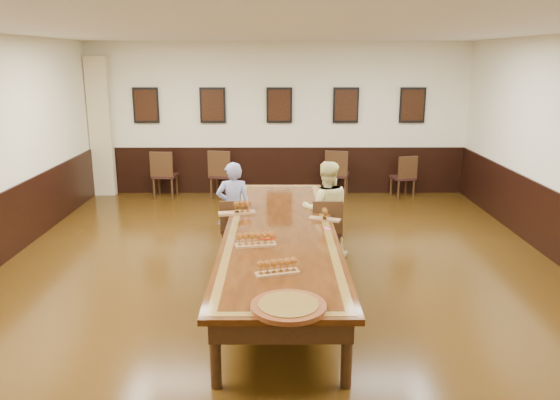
{
  "coord_description": "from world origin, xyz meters",
  "views": [
    {
      "loc": [
        -0.02,
        -6.63,
        2.86
      ],
      "look_at": [
        0.0,
        0.5,
        1.0
      ],
      "focal_mm": 35.0,
      "sensor_mm": 36.0,
      "label": 1
    }
  ],
  "objects_px": {
    "carved_platter": "(289,306)",
    "spare_chair_c": "(337,173)",
    "chair_woman": "(326,229)",
    "person_woman": "(326,210)",
    "spare_chair_d": "(403,176)",
    "conference_table": "(280,239)",
    "spare_chair_a": "(165,174)",
    "spare_chair_b": "(223,174)",
    "person_man": "(234,208)",
    "chair_man": "(234,226)"
  },
  "relations": [
    {
      "from": "carved_platter",
      "to": "spare_chair_c",
      "type": "bearing_deg",
      "value": 80.52
    },
    {
      "from": "chair_woman",
      "to": "person_woman",
      "type": "relative_size",
      "value": 0.64
    },
    {
      "from": "spare_chair_c",
      "to": "spare_chair_d",
      "type": "height_order",
      "value": "spare_chair_c"
    },
    {
      "from": "spare_chair_d",
      "to": "conference_table",
      "type": "xyz_separation_m",
      "value": [
        -2.6,
        -4.59,
        0.16
      ]
    },
    {
      "from": "spare_chair_a",
      "to": "spare_chair_b",
      "type": "bearing_deg",
      "value": -176.73
    },
    {
      "from": "person_man",
      "to": "carved_platter",
      "type": "relative_size",
      "value": 1.97
    },
    {
      "from": "spare_chair_b",
      "to": "chair_woman",
      "type": "bearing_deg",
      "value": 129.69
    },
    {
      "from": "spare_chair_c",
      "to": "conference_table",
      "type": "bearing_deg",
      "value": 88.07
    },
    {
      "from": "person_man",
      "to": "chair_man",
      "type": "bearing_deg",
      "value": 90.0
    },
    {
      "from": "carved_platter",
      "to": "chair_woman",
      "type": "bearing_deg",
      "value": 79.29
    },
    {
      "from": "spare_chair_d",
      "to": "conference_table",
      "type": "distance_m",
      "value": 5.28
    },
    {
      "from": "spare_chair_a",
      "to": "spare_chair_d",
      "type": "height_order",
      "value": "spare_chair_a"
    },
    {
      "from": "spare_chair_d",
      "to": "person_woman",
      "type": "height_order",
      "value": "person_woman"
    },
    {
      "from": "spare_chair_d",
      "to": "person_man",
      "type": "relative_size",
      "value": 0.65
    },
    {
      "from": "spare_chair_a",
      "to": "spare_chair_d",
      "type": "relative_size",
      "value": 1.11
    },
    {
      "from": "spare_chair_a",
      "to": "chair_woman",
      "type": "bearing_deg",
      "value": 133.97
    },
    {
      "from": "spare_chair_b",
      "to": "spare_chair_d",
      "type": "bearing_deg",
      "value": -167.19
    },
    {
      "from": "spare_chair_a",
      "to": "person_woman",
      "type": "relative_size",
      "value": 0.7
    },
    {
      "from": "chair_woman",
      "to": "spare_chair_a",
      "type": "relative_size",
      "value": 0.91
    },
    {
      "from": "spare_chair_a",
      "to": "spare_chair_c",
      "type": "distance_m",
      "value": 3.64
    },
    {
      "from": "person_man",
      "to": "chair_woman",
      "type": "bearing_deg",
      "value": 162.2
    },
    {
      "from": "person_woman",
      "to": "person_man",
      "type": "bearing_deg",
      "value": -7.94
    },
    {
      "from": "chair_woman",
      "to": "carved_platter",
      "type": "bearing_deg",
      "value": 79.36
    },
    {
      "from": "spare_chair_a",
      "to": "spare_chair_c",
      "type": "relative_size",
      "value": 0.99
    },
    {
      "from": "chair_woman",
      "to": "spare_chair_c",
      "type": "bearing_deg",
      "value": -98.35
    },
    {
      "from": "spare_chair_b",
      "to": "spare_chair_d",
      "type": "height_order",
      "value": "spare_chair_b"
    },
    {
      "from": "spare_chair_a",
      "to": "spare_chair_c",
      "type": "height_order",
      "value": "spare_chair_c"
    },
    {
      "from": "chair_man",
      "to": "chair_woman",
      "type": "height_order",
      "value": "chair_woman"
    },
    {
      "from": "spare_chair_b",
      "to": "carved_platter",
      "type": "height_order",
      "value": "spare_chair_b"
    },
    {
      "from": "person_woman",
      "to": "carved_platter",
      "type": "bearing_deg",
      "value": 79.67
    },
    {
      "from": "chair_man",
      "to": "person_man",
      "type": "relative_size",
      "value": 0.63
    },
    {
      "from": "spare_chair_b",
      "to": "person_man",
      "type": "relative_size",
      "value": 0.74
    },
    {
      "from": "spare_chair_d",
      "to": "person_man",
      "type": "xyz_separation_m",
      "value": [
        -3.3,
        -3.37,
        0.24
      ]
    },
    {
      "from": "chair_man",
      "to": "carved_platter",
      "type": "distance_m",
      "value": 3.52
    },
    {
      "from": "spare_chair_d",
      "to": "person_woman",
      "type": "xyz_separation_m",
      "value": [
        -1.93,
        -3.57,
        0.26
      ]
    },
    {
      "from": "chair_man",
      "to": "person_woman",
      "type": "relative_size",
      "value": 0.61
    },
    {
      "from": "person_woman",
      "to": "conference_table",
      "type": "xyz_separation_m",
      "value": [
        -0.67,
        -1.03,
        -0.11
      ]
    },
    {
      "from": "spare_chair_d",
      "to": "person_woman",
      "type": "relative_size",
      "value": 0.63
    },
    {
      "from": "chair_woman",
      "to": "carved_platter",
      "type": "xyz_separation_m",
      "value": [
        -0.61,
        -3.22,
        0.32
      ]
    },
    {
      "from": "chair_man",
      "to": "conference_table",
      "type": "relative_size",
      "value": 0.17
    },
    {
      "from": "chair_woman",
      "to": "person_man",
      "type": "xyz_separation_m",
      "value": [
        -1.37,
        0.29,
        0.24
      ]
    },
    {
      "from": "chair_woman",
      "to": "conference_table",
      "type": "bearing_deg",
      "value": 54.09
    },
    {
      "from": "chair_man",
      "to": "person_woman",
      "type": "bearing_deg",
      "value": 169.96
    },
    {
      "from": "chair_woman",
      "to": "spare_chair_d",
      "type": "height_order",
      "value": "chair_woman"
    },
    {
      "from": "chair_woman",
      "to": "spare_chair_d",
      "type": "distance_m",
      "value": 4.14
    },
    {
      "from": "spare_chair_b",
      "to": "person_woman",
      "type": "distance_m",
      "value": 4.02
    },
    {
      "from": "chair_man",
      "to": "conference_table",
      "type": "distance_m",
      "value": 1.33
    },
    {
      "from": "spare_chair_a",
      "to": "conference_table",
      "type": "distance_m",
      "value": 5.19
    },
    {
      "from": "person_man",
      "to": "conference_table",
      "type": "xyz_separation_m",
      "value": [
        0.69,
        -1.22,
        -0.08
      ]
    },
    {
      "from": "spare_chair_b",
      "to": "carved_platter",
      "type": "xyz_separation_m",
      "value": [
        1.25,
        -6.88,
        0.26
      ]
    }
  ]
}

